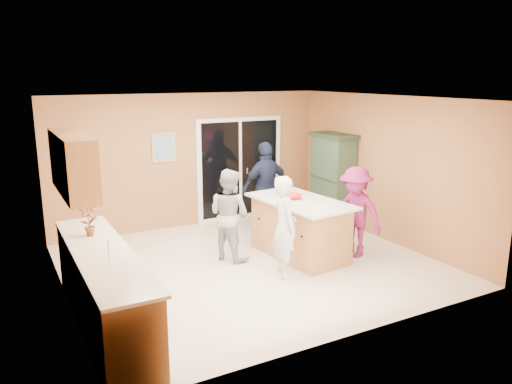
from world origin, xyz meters
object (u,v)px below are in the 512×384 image
woman_white (284,227)px  woman_magenta (355,212)px  kitchen_island (300,230)px  green_hutch (332,180)px  woman_grey (229,214)px  woman_navy (266,188)px

woman_white → woman_magenta: 1.47m
kitchen_island → green_hutch: size_ratio=1.05×
woman_grey → woman_magenta: bearing=-139.9°
green_hutch → woman_magenta: bearing=-115.1°
woman_white → woman_magenta: bearing=-75.0°
woman_white → woman_grey: woman_white is taller
green_hutch → woman_magenta: green_hutch is taller
kitchen_island → green_hutch: 2.08m
kitchen_island → woman_grey: woman_grey is taller
woman_white → woman_grey: (-0.41, 1.03, -0.02)m
kitchen_island → woman_navy: (0.16, 1.40, 0.42)m
woman_navy → woman_white: bearing=64.5°
woman_navy → woman_magenta: woman_navy is taller
woman_grey → woman_magenta: woman_magenta is taller
woman_grey → kitchen_island: bearing=-137.9°
kitchen_island → woman_white: 0.93m
kitchen_island → woman_magenta: 0.95m
woman_navy → woman_magenta: 1.94m
kitchen_island → woman_grey: size_ratio=1.28×
green_hutch → woman_navy: 1.44m
green_hutch → woman_white: bearing=-140.6°
kitchen_island → woman_grey: (-1.07, 0.45, 0.30)m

